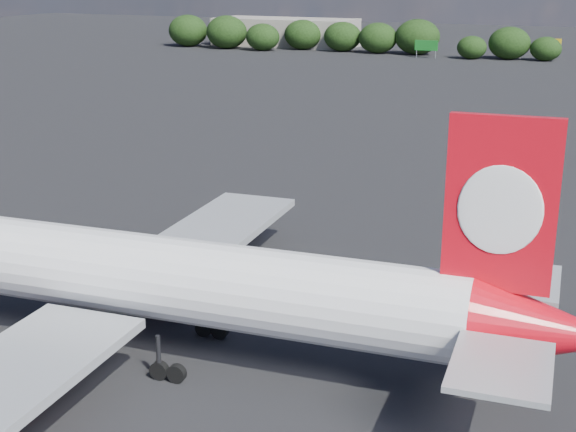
% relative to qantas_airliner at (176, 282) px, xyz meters
% --- Properties ---
extents(ground, '(500.00, 500.00, 0.00)m').
position_rel_qantas_airliner_xyz_m(ground, '(-11.04, 53.00, -4.76)').
color(ground, black).
rests_on(ground, ground).
extents(qantas_airliner, '(47.92, 45.59, 15.63)m').
position_rel_qantas_airliner_xyz_m(qantas_airliner, '(0.00, 0.00, 0.00)').
color(qantas_airliner, white).
rests_on(qantas_airliner, ground).
extents(terminal_building, '(42.00, 16.00, 8.00)m').
position_rel_qantas_airliner_xyz_m(terminal_building, '(-76.04, 185.00, -0.76)').
color(terminal_building, gray).
rests_on(terminal_building, ground).
extents(highway_sign, '(6.00, 0.30, 4.50)m').
position_rel_qantas_airliner_xyz_m(highway_sign, '(-29.04, 169.00, -1.63)').
color(highway_sign, '#13601C').
rests_on(highway_sign, ground).
extents(billboard_yellow, '(5.00, 0.30, 5.50)m').
position_rel_qantas_airliner_xyz_m(billboard_yellow, '(0.96, 175.00, -0.89)').
color(billboard_yellow, gold).
rests_on(billboard_yellow, ground).
extents(horizon_treeline, '(202.70, 16.37, 9.34)m').
position_rel_qantas_airliner_xyz_m(horizon_treeline, '(-13.77, 173.18, -0.66)').
color(horizon_treeline, black).
rests_on(horizon_treeline, ground).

